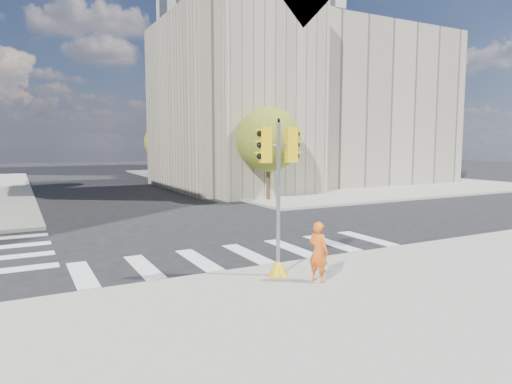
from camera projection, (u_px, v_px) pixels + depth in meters
ground at (226, 242)px, 17.62m from camera, size 160.00×160.00×0.00m
sidewalk_near at (484, 360)px, 7.94m from camera, size 30.00×14.00×0.15m
sidewalk_far_right at (296, 177)px, 49.75m from camera, size 28.00×40.00×0.15m
civic_building at (297, 104)px, 40.89m from camera, size 26.00×16.00×19.39m
office_tower at (246, 62)px, 63.15m from camera, size 20.00×18.00×30.00m
tree_re_near at (268, 139)px, 29.46m from camera, size 4.20×4.20×6.16m
tree_re_mid at (201, 137)px, 39.97m from camera, size 4.60×4.60×6.66m
tree_re_far at (162, 143)px, 50.57m from camera, size 4.00×4.00×5.88m
lamp_near at (247, 133)px, 33.15m from camera, size 0.35×0.18×8.11m
lamp_far at (184, 135)px, 45.45m from camera, size 0.35×0.18×8.11m
traffic_signal at (278, 211)px, 12.51m from camera, size 1.08×0.56×4.33m
photographer at (318, 252)px, 12.07m from camera, size 0.56×0.68×1.62m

